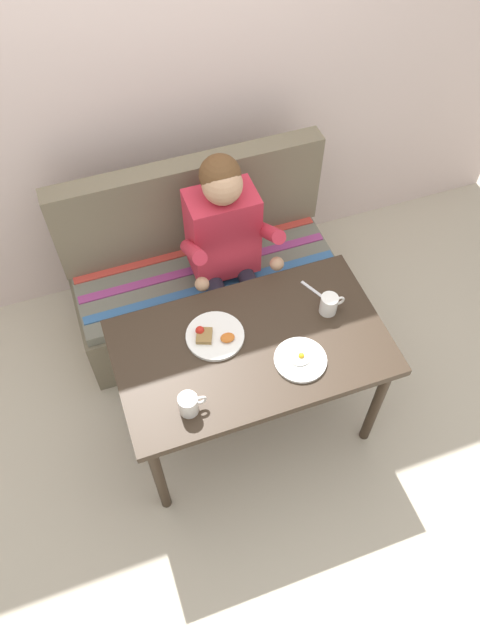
{
  "coord_description": "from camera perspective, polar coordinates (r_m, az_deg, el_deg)",
  "views": [
    {
      "loc": [
        -0.52,
        -1.31,
        2.88
      ],
      "look_at": [
        0.0,
        0.15,
        0.72
      ],
      "focal_mm": 32.98,
      "sensor_mm": 36.0,
      "label": 1
    }
  ],
  "objects": [
    {
      "name": "back_wall",
      "position": [
        3.07,
        -7.59,
        22.9
      ],
      "size": [
        4.4,
        0.1,
        2.6
      ],
      "primitive_type": "cube",
      "color": "beige",
      "rests_on": "ground"
    },
    {
      "name": "coffee_mug",
      "position": [
        2.67,
        8.66,
        1.55
      ],
      "size": [
        0.12,
        0.08,
        0.1
      ],
      "color": "white",
      "rests_on": "table"
    },
    {
      "name": "ground_plane",
      "position": [
        3.21,
        0.91,
        -9.59
      ],
      "size": [
        8.0,
        8.0,
        0.0
      ],
      "primitive_type": "plane",
      "color": "#BAAF9A"
    },
    {
      "name": "plate_breakfast",
      "position": [
        2.59,
        -2.53,
        -1.53
      ],
      "size": [
        0.26,
        0.26,
        0.05
      ],
      "color": "white",
      "rests_on": "table"
    },
    {
      "name": "fork",
      "position": [
        2.77,
        7.3,
        2.75
      ],
      "size": [
        0.09,
        0.16,
        0.0
      ],
      "primitive_type": "cube",
      "rotation": [
        0.0,
        0.0,
        0.45
      ],
      "color": "silver",
      "rests_on": "table"
    },
    {
      "name": "person",
      "position": [
        2.93,
        -1.25,
        7.31
      ],
      "size": [
        0.45,
        0.61,
        1.21
      ],
      "color": "#BE293C",
      "rests_on": "ground"
    },
    {
      "name": "couch",
      "position": [
        3.33,
        -3.54,
        4.18
      ],
      "size": [
        1.44,
        0.56,
        1.0
      ],
      "color": "#6C624D",
      "rests_on": "ground"
    },
    {
      "name": "coffee_mug_second",
      "position": [
        2.38,
        -4.99,
        -8.13
      ],
      "size": [
        0.12,
        0.08,
        0.1
      ],
      "color": "white",
      "rests_on": "table"
    },
    {
      "name": "plate_eggs",
      "position": [
        2.54,
        5.88,
        -3.84
      ],
      "size": [
        0.23,
        0.23,
        0.04
      ],
      "color": "white",
      "rests_on": "table"
    },
    {
      "name": "table",
      "position": [
        2.64,
        1.09,
        -3.41
      ],
      "size": [
        1.2,
        0.7,
        0.73
      ],
      "color": "#33261A",
      "rests_on": "ground"
    }
  ]
}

